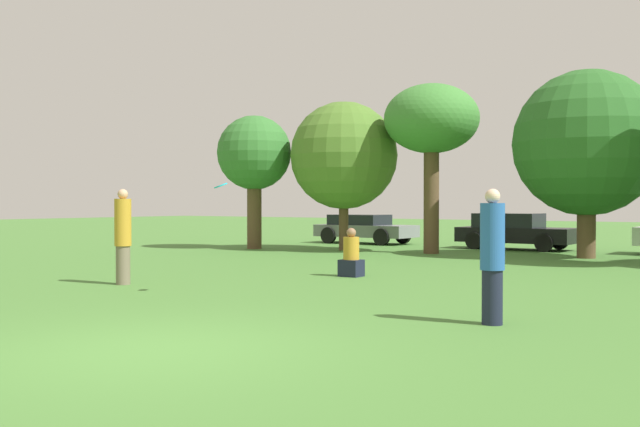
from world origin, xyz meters
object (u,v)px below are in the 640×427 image
Objects in this scene: person_thrower at (123,236)px; tree_2 at (431,122)px; tree_0 at (254,155)px; parked_car_black at (514,231)px; bystander_sitting at (351,257)px; tree_1 at (344,156)px; tree_3 at (587,143)px; person_catcher at (492,256)px; frisbee at (221,186)px; parked_car_grey at (364,228)px.

tree_2 reaches higher than person_thrower.
tree_0 reaches higher than parked_car_black.
tree_1 is (-4.98, 7.40, 2.82)m from bystander_sitting.
tree_3 is at bearing 8.07° from tree_1.
person_catcher is 15.60m from tree_1.
tree_1 is at bearing 19.52° from tree_0.
frisbee is 0.06× the size of parked_car_grey.
person_catcher is 0.46× the size of parked_car_grey.
parked_car_grey is 6.30m from parked_car_black.
bystander_sitting is 0.23× the size of tree_0.
person_catcher is 0.39× the size of tree_0.
tree_0 is 1.18× the size of parked_car_grey.
bystander_sitting is at bearing -87.39° from parked_car_black.
parked_car_black is (-5.32, 15.59, -0.27)m from person_catcher.
tree_2 is 0.98× the size of tree_3.
person_thrower is 1.05× the size of person_catcher.
frisbee is 13.27m from tree_0.
tree_2 is (-1.74, 11.88, 2.31)m from frisbee.
person_thrower is 13.95m from tree_3.
parked_car_grey is (-6.62, 11.44, 0.19)m from bystander_sitting.
tree_3 is at bearing 11.41° from tree_0.
tree_2 reaches higher than person_catcher.
parked_car_black is at bearing 39.50° from tree_1.
frisbee is 0.05× the size of tree_2.
tree_0 is at bearing -36.39° from person_catcher.
frisbee is at bearing -52.69° from tree_0.
bystander_sitting is at bearing -56.04° from tree_1.
person_thrower is at bearing -126.33° from bystander_sitting.
person_thrower reaches higher than person_catcher.
parked_car_grey is at bearing -50.84° from person_catcher.
tree_0 is 3.27m from tree_1.
tree_2 is at bearing -111.66° from parked_car_black.
tree_3 is 1.38× the size of parked_car_grey.
frisbee reaches higher than parked_car_grey.
person_thrower is at bearing -75.52° from parked_car_grey.
tree_3 reaches higher than parked_car_grey.
tree_1 is at bearing 112.99° from frisbee.
bystander_sitting is 9.45m from tree_3.
person_catcher is 7.10× the size of frisbee.
person_thrower reaches higher than parked_car_grey.
parked_car_black is (4.66, 3.84, -2.60)m from tree_1.
frisbee is 12.66m from tree_1.
tree_1 is 7.91m from tree_3.
frisbee is 0.05× the size of tree_1.
tree_3 reaches higher than frisbee.
tree_3 is at bearing 9.98° from tree_2.
bystander_sitting is at bearing -76.81° from tree_2.
parked_car_black is at bearing 139.32° from tree_3.
parked_car_black is (-0.32, 11.24, 0.22)m from bystander_sitting.
tree_2 is 7.10m from parked_car_grey.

